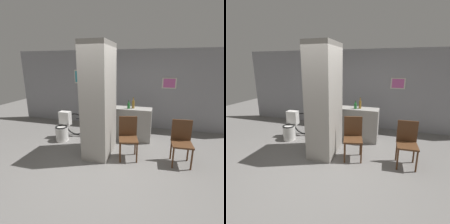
{
  "view_description": "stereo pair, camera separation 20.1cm",
  "coord_description": "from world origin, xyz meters",
  "views": [
    {
      "loc": [
        1.19,
        -3.26,
        2.13
      ],
      "look_at": [
        0.08,
        0.89,
        0.95
      ],
      "focal_mm": 28.0,
      "sensor_mm": 36.0,
      "label": 1
    },
    {
      "loc": [
        1.38,
        -3.21,
        2.13
      ],
      "look_at": [
        0.08,
        0.89,
        0.95
      ],
      "focal_mm": 28.0,
      "sensor_mm": 36.0,
      "label": 2
    }
  ],
  "objects": [
    {
      "name": "chair_near_pillar",
      "position": [
        0.58,
        0.45,
        0.54
      ],
      "size": [
        0.51,
        0.51,
        0.97
      ],
      "rotation": [
        0.0,
        0.0,
        0.24
      ],
      "color": "#4C2D19",
      "rests_on": "ground_plane"
    },
    {
      "name": "bottle_short",
      "position": [
        0.42,
        1.41,
        1.03
      ],
      "size": [
        0.08,
        0.08,
        0.24
      ],
      "color": "#267233",
      "rests_on": "counter_shelf"
    },
    {
      "name": "pillar_center",
      "position": [
        -0.13,
        0.49,
        1.3
      ],
      "size": [
        0.61,
        0.98,
        2.6
      ],
      "color": "gray",
      "rests_on": "ground_plane"
    },
    {
      "name": "wall_back",
      "position": [
        -0.0,
        2.63,
        1.3
      ],
      "size": [
        8.0,
        0.09,
        2.6
      ],
      "color": "gray",
      "rests_on": "ground_plane"
    },
    {
      "name": "counter_shelf",
      "position": [
        0.5,
        1.48,
        0.47
      ],
      "size": [
        1.1,
        0.44,
        0.94
      ],
      "color": "gray",
      "rests_on": "ground_plane"
    },
    {
      "name": "toilet",
      "position": [
        -1.41,
        0.95,
        0.34
      ],
      "size": [
        0.35,
        0.51,
        0.8
      ],
      "color": "white",
      "rests_on": "ground_plane"
    },
    {
      "name": "chair_by_doorway",
      "position": [
        1.74,
        0.5,
        0.54
      ],
      "size": [
        0.44,
        0.44,
        0.97
      ],
      "rotation": [
        0.0,
        0.0,
        0.06
      ],
      "color": "#4C2D19",
      "rests_on": "ground_plane"
    },
    {
      "name": "bicycle",
      "position": [
        -0.67,
        1.35,
        0.36
      ],
      "size": [
        1.78,
        0.42,
        0.75
      ],
      "color": "black",
      "rests_on": "ground_plane"
    },
    {
      "name": "ground_plane",
      "position": [
        0.0,
        0.0,
        0.0
      ],
      "size": [
        14.0,
        14.0,
        0.0
      ],
      "primitive_type": "plane",
      "color": "slate"
    },
    {
      "name": "bottle_tall",
      "position": [
        0.53,
        1.47,
        1.06
      ],
      "size": [
        0.07,
        0.07,
        0.33
      ],
      "color": "olive",
      "rests_on": "counter_shelf"
    }
  ]
}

